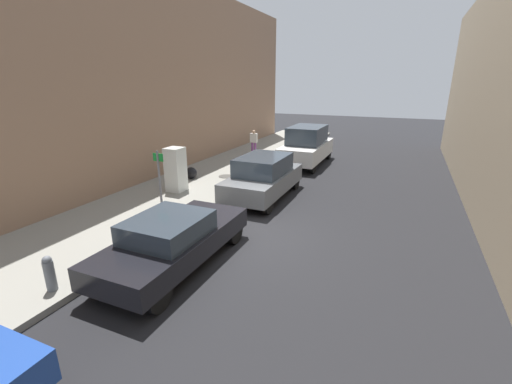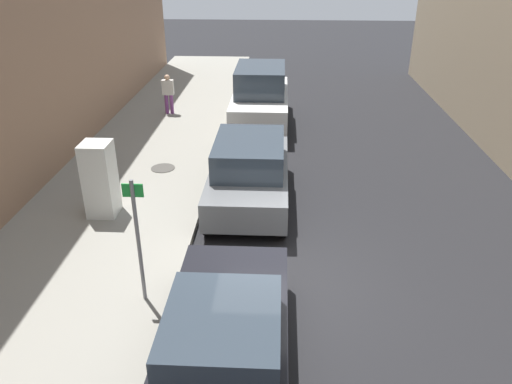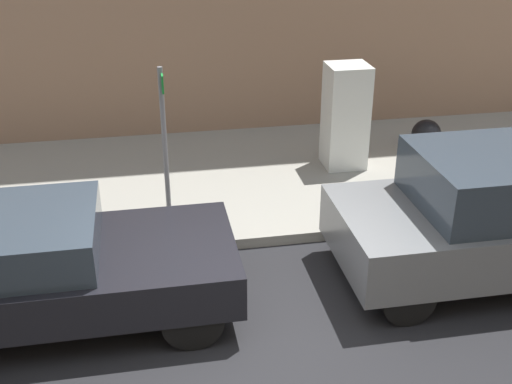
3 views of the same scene
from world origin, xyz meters
name	(u,v)px [view 1 (image 1 of 3)]	position (x,y,z in m)	size (l,w,h in m)	color
ground_plane	(246,235)	(0.00, 0.00, 0.00)	(80.00, 80.00, 0.00)	black
sidewalk_slab	(138,212)	(-4.29, 0.00, 0.08)	(4.48, 44.00, 0.16)	gray
building_facade_near	(51,78)	(-7.59, 0.00, 4.67)	(2.12, 39.60, 9.34)	#937056
discarded_refrigerator	(176,170)	(-4.37, 2.47, 1.08)	(0.67, 0.71, 1.83)	silver
manhole_cover	(226,176)	(-3.55, 5.27, 0.17)	(0.70, 0.70, 0.02)	#47443F
street_sign_post	(160,185)	(-2.56, -0.73, 1.52)	(0.36, 0.07, 2.42)	slate
fire_hydrant	(49,273)	(-2.55, -4.60, 0.59)	(0.22, 0.22, 0.83)	slate
trash_bag	(191,173)	(-4.86, 4.27, 0.44)	(0.56, 0.56, 0.56)	black
pedestrian_walking_far	(254,141)	(-4.46, 10.63, 1.02)	(0.44, 0.22, 1.52)	#7A3D7F
parked_sedan_dark	(173,240)	(-0.88, -2.41, 0.73)	(1.89, 4.65, 1.40)	black
parked_suv_gray	(263,177)	(-0.88, 3.56, 0.88)	(1.94, 4.46, 1.73)	slate
parked_van_white	(307,146)	(-0.88, 9.99, 1.08)	(1.99, 4.97, 2.17)	silver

